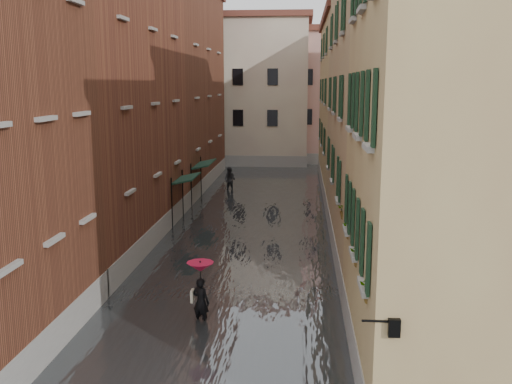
% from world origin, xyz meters
% --- Properties ---
extents(ground, '(120.00, 120.00, 0.00)m').
position_xyz_m(ground, '(0.00, 0.00, 0.00)').
color(ground, slate).
rests_on(ground, ground).
extents(floodwater, '(10.00, 60.00, 0.20)m').
position_xyz_m(floodwater, '(0.00, 13.00, 0.10)').
color(floodwater, '#45494D').
rests_on(floodwater, ground).
extents(building_left_mid, '(6.00, 14.00, 12.50)m').
position_xyz_m(building_left_mid, '(-7.00, 9.00, 6.25)').
color(building_left_mid, brown).
rests_on(building_left_mid, ground).
extents(building_left_far, '(6.00, 16.00, 14.00)m').
position_xyz_m(building_left_far, '(-7.00, 24.00, 7.00)').
color(building_left_far, brown).
rests_on(building_left_far, ground).
extents(building_right_near, '(6.00, 8.00, 11.50)m').
position_xyz_m(building_right_near, '(7.00, -2.00, 5.75)').
color(building_right_near, '#9B7B50').
rests_on(building_right_near, ground).
extents(building_right_mid, '(6.00, 14.00, 13.00)m').
position_xyz_m(building_right_mid, '(7.00, 9.00, 6.50)').
color(building_right_mid, '#9B885E').
rests_on(building_right_mid, ground).
extents(building_right_far, '(6.00, 16.00, 11.50)m').
position_xyz_m(building_right_far, '(7.00, 24.00, 5.75)').
color(building_right_far, '#9B7B50').
rests_on(building_right_far, ground).
extents(building_end_cream, '(12.00, 9.00, 13.00)m').
position_xyz_m(building_end_cream, '(-3.00, 38.00, 6.50)').
color(building_end_cream, beige).
rests_on(building_end_cream, ground).
extents(building_end_pink, '(10.00, 9.00, 12.00)m').
position_xyz_m(building_end_pink, '(6.00, 40.00, 6.00)').
color(building_end_pink, tan).
rests_on(building_end_pink, ground).
extents(awning_near, '(1.09, 2.71, 2.80)m').
position_xyz_m(awning_near, '(-3.49, 13.01, 2.46)').
color(awning_near, '#173426').
rests_on(awning_near, ground).
extents(awning_far, '(1.09, 3.35, 2.80)m').
position_xyz_m(awning_far, '(-3.48, 18.45, 2.48)').
color(awning_far, '#173426').
rests_on(awning_far, ground).
extents(wall_lantern, '(0.71, 0.22, 0.35)m').
position_xyz_m(wall_lantern, '(4.33, -6.00, 3.01)').
color(wall_lantern, black).
rests_on(wall_lantern, ground).
extents(window_planters, '(0.59, 8.38, 0.84)m').
position_xyz_m(window_planters, '(4.12, -0.86, 3.51)').
color(window_planters, brown).
rests_on(window_planters, ground).
extents(pedestrian_main, '(0.86, 0.86, 2.06)m').
position_xyz_m(pedestrian_main, '(-0.48, 0.43, 1.21)').
color(pedestrian_main, black).
rests_on(pedestrian_main, ground).
extents(pedestrian_far, '(1.05, 0.93, 1.77)m').
position_xyz_m(pedestrian_far, '(-2.35, 22.41, 0.89)').
color(pedestrian_far, black).
rests_on(pedestrian_far, ground).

